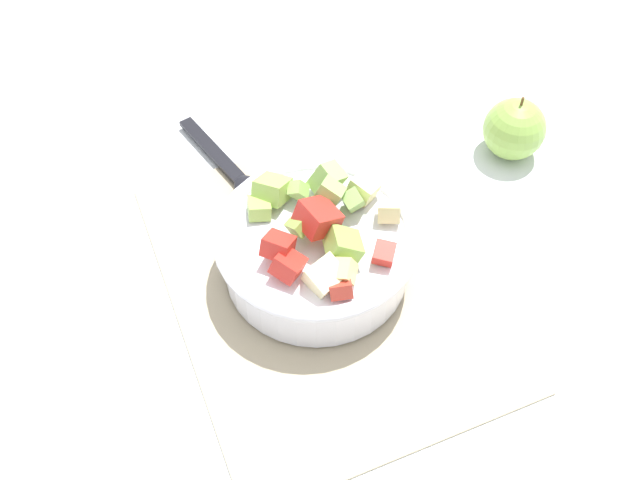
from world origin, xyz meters
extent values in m
plane|color=silver|center=(0.00, 0.00, 0.00)|extent=(2.40, 2.40, 0.00)
cube|color=tan|center=(0.00, 0.00, 0.00)|extent=(0.45, 0.34, 0.01)
cylinder|color=white|center=(0.02, 0.00, 0.04)|extent=(0.21, 0.21, 0.06)
torus|color=white|center=(0.02, 0.00, 0.07)|extent=(0.23, 0.23, 0.02)
cube|color=#9EC656|center=(0.08, 0.03, 0.09)|extent=(0.05, 0.05, 0.04)
cube|color=#A3CC6B|center=(0.07, -0.03, 0.09)|extent=(0.04, 0.05, 0.05)
cube|color=#A3CC6B|center=(0.07, 0.00, 0.09)|extent=(0.02, 0.03, 0.03)
cube|color=red|center=(0.00, 0.05, 0.10)|extent=(0.04, 0.04, 0.03)
cube|color=red|center=(0.01, 0.00, 0.10)|extent=(0.05, 0.05, 0.04)
cube|color=#8CB74C|center=(-0.02, -0.01, 0.09)|extent=(0.04, 0.05, 0.04)
cube|color=beige|center=(-0.05, 0.02, 0.08)|extent=(0.05, 0.04, 0.04)
cube|color=#E5D684|center=(-0.05, 0.00, 0.09)|extent=(0.04, 0.04, 0.04)
cube|color=#9EC656|center=(0.07, 0.05, 0.08)|extent=(0.03, 0.03, 0.02)
cube|color=beige|center=(0.01, -0.08, 0.08)|extent=(0.04, 0.03, 0.03)
cube|color=#93C160|center=(0.04, -0.02, 0.10)|extent=(0.04, 0.05, 0.05)
cube|color=#BC3828|center=(-0.06, 0.01, 0.08)|extent=(0.03, 0.03, 0.03)
cube|color=red|center=(-0.04, -0.05, 0.08)|extent=(0.03, 0.03, 0.02)
cube|color=beige|center=(0.05, -0.07, 0.09)|extent=(0.04, 0.04, 0.03)
cube|color=#93C160|center=(0.03, -0.05, 0.09)|extent=(0.03, 0.03, 0.04)
cube|color=red|center=(-0.02, 0.05, 0.09)|extent=(0.04, 0.05, 0.04)
cube|color=#8CB74C|center=(0.02, 0.02, 0.09)|extent=(0.03, 0.03, 0.03)
ellipsoid|color=black|center=(0.16, 0.03, 0.01)|extent=(0.06, 0.05, 0.01)
cube|color=black|center=(0.25, 0.06, 0.01)|extent=(0.15, 0.05, 0.01)
sphere|color=#8CB74C|center=(0.11, -0.32, 0.04)|extent=(0.08, 0.08, 0.08)
cylinder|color=brown|center=(0.11, -0.32, 0.09)|extent=(0.00, 0.00, 0.01)
camera|label=1|loc=(-0.44, 0.19, 0.69)|focal=40.36mm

